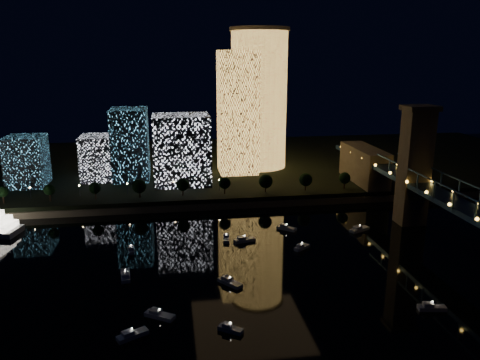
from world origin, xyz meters
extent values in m
plane|color=black|center=(0.00, 0.00, 0.00)|extent=(520.00, 520.00, 0.00)
cube|color=black|center=(0.00, 160.00, 2.50)|extent=(420.00, 160.00, 5.00)
cube|color=#6B5E4C|center=(0.00, 82.00, 1.50)|extent=(420.00, 6.00, 3.00)
cylinder|color=#FFBA51|center=(16.76, 143.01, 43.75)|extent=(32.00, 32.00, 77.51)
cylinder|color=#6B5E4C|center=(16.76, 143.01, 83.51)|extent=(34.00, 34.00, 2.00)
cube|color=#FFBA51|center=(2.53, 130.75, 38.52)|extent=(21.07, 21.07, 67.03)
cube|color=white|center=(-29.25, 111.82, 22.67)|extent=(28.71, 24.29, 35.33)
cube|color=#5DC9FD|center=(-56.00, 125.04, 23.74)|extent=(18.74, 24.36, 37.48)
cube|color=white|center=(-70.12, 126.25, 16.72)|extent=(23.43, 21.30, 23.43)
cube|color=#5DC9FD|center=(-107.16, 118.36, 17.67)|extent=(18.11, 19.92, 25.35)
cube|color=#6B5E4C|center=(65.00, 50.00, 24.00)|extent=(11.00, 9.00, 48.00)
cube|color=#6B5E4C|center=(65.00, 50.00, 49.00)|extent=(13.00, 11.00, 2.00)
cube|color=#6B5E4C|center=(65.00, 100.00, 11.50)|extent=(12.00, 40.00, 23.00)
cube|color=navy|center=(60.00, 12.00, 21.50)|extent=(0.50, 0.50, 7.00)
cube|color=navy|center=(60.00, 36.00, 21.50)|extent=(0.50, 0.50, 7.00)
cube|color=navy|center=(60.00, 60.00, 21.50)|extent=(0.50, 0.50, 7.00)
sphere|color=#F8AD36|center=(59.50, 0.00, 19.80)|extent=(1.20, 1.20, 1.20)
sphere|color=#F8AD36|center=(59.50, 45.00, 19.80)|extent=(1.20, 1.20, 1.20)
sphere|color=#F8AD36|center=(59.50, 90.00, 19.80)|extent=(1.20, 1.20, 1.20)
cube|color=silver|center=(-21.20, -19.42, 0.60)|extent=(6.69, 5.36, 1.20)
cube|color=silver|center=(-22.03, -18.88, 1.70)|extent=(2.87, 2.70, 1.00)
sphere|color=white|center=(-21.20, -19.42, 2.60)|extent=(0.36, 0.36, 0.36)
cube|color=silver|center=(11.03, 49.71, 0.60)|extent=(7.86, 7.06, 1.20)
cube|color=silver|center=(10.09, 50.47, 1.70)|extent=(3.50, 3.39, 1.00)
sphere|color=white|center=(11.03, 49.71, 2.60)|extent=(0.36, 0.36, 0.36)
cube|color=silver|center=(-46.22, -18.27, 0.60)|extent=(8.32, 6.10, 1.20)
cube|color=silver|center=(-47.29, -18.85, 1.70)|extent=(3.48, 3.19, 1.00)
sphere|color=white|center=(-46.22, -18.27, 2.60)|extent=(0.36, 0.36, 0.36)
cube|color=silver|center=(-18.02, 6.16, 0.60)|extent=(7.51, 8.36, 1.20)
cube|color=silver|center=(-18.83, 7.15, 1.70)|extent=(3.61, 3.72, 1.00)
sphere|color=white|center=(-18.02, 6.16, 2.60)|extent=(0.36, 0.36, 0.36)
cube|color=silver|center=(11.84, 29.64, 0.60)|extent=(6.89, 5.89, 1.20)
cube|color=silver|center=(11.01, 29.03, 1.70)|extent=(3.02, 2.89, 1.00)
sphere|color=white|center=(11.84, 29.64, 2.60)|extent=(0.36, 0.36, 0.36)
cube|color=silver|center=(36.38, -17.28, 0.60)|extent=(8.07, 3.67, 1.20)
cube|color=silver|center=(35.23, -17.09, 1.70)|extent=(3.00, 2.42, 1.00)
sphere|color=white|center=(36.38, -17.28, 2.60)|extent=(0.36, 0.36, 0.36)
cube|color=silver|center=(-50.84, 15.93, 0.60)|extent=(3.86, 9.18, 1.20)
cube|color=silver|center=(-50.69, 14.60, 1.70)|extent=(2.66, 3.36, 1.00)
sphere|color=white|center=(-50.84, 15.93, 2.60)|extent=(0.36, 0.36, 0.36)
cube|color=silver|center=(-50.52, 36.66, 0.60)|extent=(2.76, 6.81, 1.20)
cube|color=silver|center=(-50.42, 35.67, 1.70)|extent=(1.94, 2.48, 1.00)
sphere|color=white|center=(-50.52, 36.66, 2.60)|extent=(0.36, 0.36, 0.36)
cube|color=silver|center=(40.27, 44.10, 0.60)|extent=(9.45, 6.64, 1.20)
cube|color=silver|center=(39.04, 43.50, 1.70)|extent=(3.90, 3.53, 1.00)
sphere|color=white|center=(40.27, 44.10, 2.60)|extent=(0.36, 0.36, 0.36)
cube|color=silver|center=(-8.09, 39.74, 0.60)|extent=(8.72, 4.54, 1.20)
cube|color=silver|center=(-9.30, 39.45, 1.70)|extent=(3.34, 2.79, 1.00)
sphere|color=white|center=(-8.09, 39.74, 2.60)|extent=(0.36, 0.36, 0.36)
cube|color=silver|center=(-39.51, -9.87, 0.60)|extent=(8.71, 6.83, 1.20)
cube|color=silver|center=(-40.60, -9.19, 1.70)|extent=(3.71, 3.47, 1.00)
sphere|color=white|center=(-39.51, -9.87, 2.60)|extent=(0.36, 0.36, 0.36)
cube|color=silver|center=(-14.81, 42.18, 0.60)|extent=(3.29, 7.63, 1.20)
cube|color=silver|center=(-14.67, 43.28, 1.70)|extent=(2.24, 2.81, 1.00)
sphere|color=white|center=(-14.81, 42.18, 2.60)|extent=(0.36, 0.36, 0.36)
cylinder|color=black|center=(-110.00, 88.00, 7.00)|extent=(0.70, 0.70, 4.00)
sphere|color=black|center=(-110.00, 88.00, 10.50)|extent=(5.04, 5.04, 5.04)
cylinder|color=black|center=(-90.00, 88.00, 7.00)|extent=(0.70, 0.70, 4.00)
sphere|color=black|center=(-90.00, 88.00, 10.50)|extent=(5.02, 5.02, 5.02)
cylinder|color=black|center=(-70.00, 88.00, 7.00)|extent=(0.70, 0.70, 4.00)
sphere|color=black|center=(-70.00, 88.00, 10.50)|extent=(5.44, 5.44, 5.44)
cylinder|color=black|center=(-50.00, 88.00, 7.00)|extent=(0.70, 0.70, 4.00)
sphere|color=black|center=(-50.00, 88.00, 10.50)|extent=(6.58, 6.58, 6.58)
cylinder|color=black|center=(-30.00, 88.00, 7.00)|extent=(0.70, 0.70, 4.00)
sphere|color=black|center=(-30.00, 88.00, 10.50)|extent=(6.11, 6.11, 6.11)
cylinder|color=black|center=(-10.00, 88.00, 7.00)|extent=(0.70, 0.70, 4.00)
sphere|color=black|center=(-10.00, 88.00, 10.50)|extent=(5.84, 5.84, 5.84)
cylinder|color=black|center=(10.00, 88.00, 7.00)|extent=(0.70, 0.70, 4.00)
sphere|color=black|center=(10.00, 88.00, 10.50)|extent=(6.84, 6.84, 6.84)
cylinder|color=black|center=(30.00, 88.00, 7.00)|extent=(0.70, 0.70, 4.00)
sphere|color=black|center=(30.00, 88.00, 10.50)|extent=(6.57, 6.57, 6.57)
cylinder|color=black|center=(50.00, 88.00, 7.00)|extent=(0.70, 0.70, 4.00)
sphere|color=black|center=(50.00, 88.00, 10.50)|extent=(5.74, 5.74, 5.74)
cylinder|color=black|center=(-100.00, 94.00, 7.50)|extent=(0.24, 0.24, 5.00)
sphere|color=#FFCC7F|center=(-100.00, 94.00, 10.30)|extent=(0.70, 0.70, 0.70)
cylinder|color=black|center=(-78.00, 94.00, 7.50)|extent=(0.24, 0.24, 5.00)
sphere|color=#FFCC7F|center=(-78.00, 94.00, 10.30)|extent=(0.70, 0.70, 0.70)
cylinder|color=black|center=(-56.00, 94.00, 7.50)|extent=(0.24, 0.24, 5.00)
sphere|color=#FFCC7F|center=(-56.00, 94.00, 10.30)|extent=(0.70, 0.70, 0.70)
cylinder|color=black|center=(-34.00, 94.00, 7.50)|extent=(0.24, 0.24, 5.00)
sphere|color=#FFCC7F|center=(-34.00, 94.00, 10.30)|extent=(0.70, 0.70, 0.70)
cylinder|color=black|center=(-12.00, 94.00, 7.50)|extent=(0.24, 0.24, 5.00)
sphere|color=#FFCC7F|center=(-12.00, 94.00, 10.30)|extent=(0.70, 0.70, 0.70)
cylinder|color=black|center=(10.00, 94.00, 7.50)|extent=(0.24, 0.24, 5.00)
sphere|color=#FFCC7F|center=(10.00, 94.00, 10.30)|extent=(0.70, 0.70, 0.70)
cylinder|color=black|center=(32.00, 94.00, 7.50)|extent=(0.24, 0.24, 5.00)
sphere|color=#FFCC7F|center=(32.00, 94.00, 10.30)|extent=(0.70, 0.70, 0.70)
camera|label=1|loc=(-34.67, -125.76, 69.64)|focal=35.00mm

